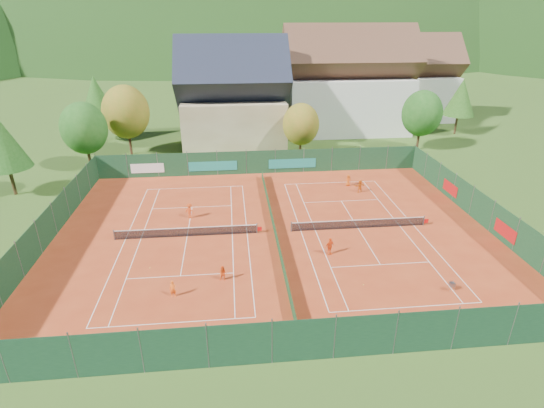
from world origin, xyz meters
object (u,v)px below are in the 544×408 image
Objects in this scene: hotel_block_a at (347,87)px; player_left_mid at (223,273)px; ball_hopper at (452,284)px; hotel_block_b at (409,83)px; player_left_near at (173,289)px; chalet at (233,101)px; player_left_far at (190,211)px; player_right_far_a at (348,180)px; player_right_far_b at (360,186)px; player_right_near at (330,246)px.

hotel_block_a reaches higher than player_left_mid.
hotel_block_a is at bearing 85.04° from ball_hopper.
hotel_block_b is 13.20× the size of player_left_near.
player_left_near reaches higher than player_left_mid.
chalet is 12.75× the size of player_left_mid.
chalet is 10.45× the size of player_left_far.
player_left_far is (-38.00, -40.09, -5.84)m from hotel_block_b.
chalet is 37.85m from player_left_mid.
chalet reaches higher than player_left_near.
chalet is at bearing -157.01° from hotel_block_b.
hotel_block_b is at bearing 57.47° from player_left_near.
player_left_far reaches higher than player_right_far_a.
player_right_far_b is at bearing -135.84° from player_left_far.
hotel_block_b is 12.30× the size of player_right_far_a.
player_left_near is 3.92m from player_left_mid.
hotel_block_b is 11.14× the size of player_left_far.
player_left_far is at bearing 121.25° from player_left_mid.
player_right_far_b reaches higher than player_left_mid.
hotel_block_b is 55.55m from player_left_far.
hotel_block_a is (19.00, 6.00, 0.76)m from chalet.
player_left_near is 13.28m from player_right_near.
player_right_far_a is (5.65, 15.07, -0.08)m from player_right_near.
hotel_block_a is 16.14m from hotel_block_b.
ball_hopper is 0.51× the size of player_right_near.
hotel_block_b is 65.61m from player_left_near.
player_left_mid is (-1.68, -37.33, -5.99)m from chalet.
player_left_far reaches higher than player_right_far_b.
player_left_far is 14.76m from player_right_near.
player_left_far is 0.99× the size of player_right_near.
hotel_block_a is 42.56m from player_right_near.
ball_hopper is 0.54× the size of player_right_far_b.
player_right_far_b is (6.45, 13.01, -0.04)m from player_right_near.
hotel_block_a is 27.00× the size of ball_hopper.
player_left_near is (-5.23, -38.98, -5.97)m from chalet.
player_left_mid is (-16.65, 3.00, 0.08)m from ball_hopper.
player_right_far_b is (15.35, 15.98, 0.11)m from player_left_mid.
player_right_near reaches higher than ball_hopper.
hotel_block_b is 55.12m from player_right_near.
chalet reaches higher than player_left_far.
player_right_near reaches higher than player_left_mid.
hotel_block_b is (14.00, 8.00, -0.76)m from hotel_block_a.
player_left_far is (-24.00, -32.09, -6.61)m from hotel_block_a.
player_left_far is (0.23, 12.89, 0.12)m from player_left_near.
player_right_far_b is (-1.31, 18.98, 0.19)m from ball_hopper.
chalet is 10.93× the size of player_right_far_b.
hotel_block_b is at bearing 70.75° from player_left_mid.
player_right_far_a is at bearing -129.25° from player_left_far.
player_left_near is at bearing 44.49° from player_right_far_a.
player_right_near is at bearing -118.06° from hotel_block_b.
hotel_block_b is at bearing 29.74° from hotel_block_a.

